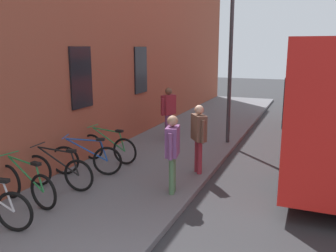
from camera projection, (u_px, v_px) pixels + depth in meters
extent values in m
plane|color=#2D2D30|center=(253.00, 181.00, 8.70)|extent=(60.00, 60.00, 0.00)
cube|color=slate|center=(176.00, 147.00, 11.50)|extent=(24.00, 3.50, 0.12)
cube|color=brown|center=(132.00, 31.00, 12.38)|extent=(22.00, 0.60, 7.48)
cube|color=black|center=(81.00, 78.00, 9.38)|extent=(0.90, 0.06, 1.60)
cube|color=black|center=(141.00, 70.00, 12.54)|extent=(0.90, 0.06, 1.60)
torus|color=black|center=(14.00, 212.00, 6.00)|extent=(0.18, 0.72, 0.72)
cylinder|color=silver|center=(9.00, 197.00, 5.96)|extent=(0.07, 0.19, 0.51)
cube|color=black|center=(3.00, 181.00, 5.91)|extent=(0.13, 0.21, 0.06)
torus|color=black|center=(9.00, 181.00, 7.35)|extent=(0.18, 0.72, 0.72)
torus|color=black|center=(43.00, 192.00, 6.81)|extent=(0.18, 0.72, 0.72)
cylinder|color=#267F3F|center=(25.00, 174.00, 7.01)|extent=(0.21, 1.01, 0.58)
cylinder|color=#267F3F|center=(22.00, 161.00, 6.99)|extent=(0.18, 0.85, 0.09)
cylinder|color=#267F3F|center=(40.00, 179.00, 6.80)|extent=(0.07, 0.19, 0.51)
cube|color=black|center=(36.00, 164.00, 6.77)|extent=(0.13, 0.21, 0.06)
cylinder|color=#267F3F|center=(8.00, 154.00, 7.20)|extent=(0.48, 0.11, 0.02)
torus|color=black|center=(38.00, 170.00, 8.02)|extent=(0.11, 0.72, 0.72)
torus|color=black|center=(79.00, 176.00, 7.69)|extent=(0.11, 0.72, 0.72)
cylinder|color=black|center=(58.00, 161.00, 7.79)|extent=(0.10, 1.02, 0.58)
cylinder|color=black|center=(54.00, 150.00, 7.76)|extent=(0.09, 0.85, 0.09)
cylinder|color=black|center=(75.00, 164.00, 7.66)|extent=(0.05, 0.19, 0.51)
cube|color=black|center=(71.00, 151.00, 7.62)|extent=(0.11, 0.21, 0.06)
cylinder|color=black|center=(38.00, 145.00, 7.87)|extent=(0.48, 0.05, 0.02)
torus|color=black|center=(65.00, 160.00, 8.73)|extent=(0.30, 0.70, 0.72)
torus|color=black|center=(107.00, 161.00, 8.68)|extent=(0.30, 0.70, 0.72)
cylinder|color=#1E4CA5|center=(87.00, 150.00, 8.65)|extent=(0.37, 0.97, 0.58)
cylinder|color=#1E4CA5|center=(83.00, 140.00, 8.60)|extent=(0.32, 0.82, 0.09)
cylinder|color=#1E4CA5|center=(104.00, 151.00, 8.63)|extent=(0.10, 0.19, 0.51)
cube|color=black|center=(100.00, 139.00, 8.57)|extent=(0.16, 0.22, 0.06)
cylinder|color=#1E4CA5|center=(65.00, 137.00, 8.60)|extent=(0.46, 0.18, 0.02)
torus|color=black|center=(92.00, 147.00, 9.92)|extent=(0.09, 0.72, 0.72)
torus|color=black|center=(125.00, 151.00, 9.49)|extent=(0.09, 0.72, 0.72)
cylinder|color=#267F3F|center=(109.00, 139.00, 9.64)|extent=(0.08, 1.02, 0.58)
cylinder|color=#267F3F|center=(106.00, 130.00, 9.61)|extent=(0.08, 0.85, 0.09)
cylinder|color=#267F3F|center=(122.00, 142.00, 9.47)|extent=(0.04, 0.19, 0.51)
cube|color=black|center=(119.00, 131.00, 9.44)|extent=(0.11, 0.20, 0.06)
cylinder|color=#267F3F|center=(93.00, 126.00, 9.77)|extent=(0.48, 0.05, 0.02)
cylinder|color=black|center=(288.00, 167.00, 8.18)|extent=(1.00, 0.25, 1.00)
cylinder|color=black|center=(301.00, 116.00, 14.25)|extent=(1.00, 0.25, 1.00)
cylinder|color=maroon|center=(200.00, 157.00, 8.76)|extent=(0.12, 0.12, 0.84)
cylinder|color=maroon|center=(197.00, 155.00, 8.93)|extent=(0.12, 0.12, 0.84)
cube|color=brown|center=(199.00, 128.00, 8.69)|extent=(0.54, 0.49, 0.63)
sphere|color=#D8AD8C|center=(199.00, 110.00, 8.59)|extent=(0.23, 0.23, 0.23)
cylinder|color=brown|center=(203.00, 132.00, 8.44)|extent=(0.10, 0.10, 0.56)
cylinder|color=brown|center=(195.00, 127.00, 8.95)|extent=(0.10, 0.10, 0.56)
cylinder|color=#723F72|center=(167.00, 127.00, 12.04)|extent=(0.13, 0.13, 0.86)
cylinder|color=#723F72|center=(170.00, 126.00, 12.18)|extent=(0.13, 0.13, 0.86)
cube|color=maroon|center=(169.00, 105.00, 11.95)|extent=(0.56, 0.40, 0.65)
sphere|color=brown|center=(169.00, 91.00, 11.85)|extent=(0.23, 0.23, 0.23)
cylinder|color=maroon|center=(163.00, 107.00, 11.75)|extent=(0.10, 0.10, 0.57)
cylinder|color=maroon|center=(174.00, 105.00, 12.16)|extent=(0.10, 0.10, 0.57)
cylinder|color=#4C724C|center=(173.00, 173.00, 7.70)|extent=(0.12, 0.12, 0.83)
cylinder|color=#4C724C|center=(172.00, 176.00, 7.53)|extent=(0.12, 0.12, 0.83)
cube|color=#723F72|center=(172.00, 141.00, 7.46)|extent=(0.52, 0.34, 0.62)
sphere|color=tan|center=(173.00, 121.00, 7.37)|extent=(0.22, 0.22, 0.22)
cylinder|color=#723F72|center=(175.00, 140.00, 7.73)|extent=(0.10, 0.10, 0.55)
cylinder|color=#723F72|center=(170.00, 147.00, 7.21)|extent=(0.10, 0.10, 0.55)
cylinder|color=#333338|center=(230.00, 71.00, 11.30)|extent=(0.12, 0.12, 4.67)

